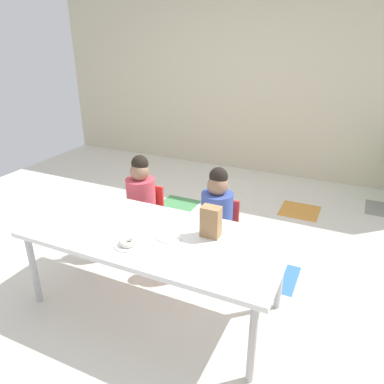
% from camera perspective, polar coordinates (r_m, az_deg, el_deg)
% --- Properties ---
extents(ground_plane, '(6.31, 4.99, 0.02)m').
position_cam_1_polar(ground_plane, '(3.53, -2.23, -9.18)').
color(ground_plane, silver).
extents(back_wall, '(6.31, 0.10, 2.74)m').
position_cam_1_polar(back_wall, '(5.33, 10.35, 17.51)').
color(back_wall, beige).
rests_on(back_wall, ground_plane).
extents(craft_table, '(1.83, 0.82, 0.61)m').
position_cam_1_polar(craft_table, '(2.61, -5.94, -7.32)').
color(craft_table, white).
rests_on(craft_table, ground_plane).
extents(seated_child_near_camera, '(0.32, 0.31, 0.92)m').
position_cam_1_polar(seated_child_near_camera, '(3.34, -7.83, -0.43)').
color(seated_child_near_camera, red).
rests_on(seated_child_near_camera, ground_plane).
extents(seated_child_middle_seat, '(0.32, 0.32, 0.92)m').
position_cam_1_polar(seated_child_middle_seat, '(3.03, 3.95, -2.81)').
color(seated_child_middle_seat, red).
rests_on(seated_child_middle_seat, ground_plane).
extents(paper_bag_brown, '(0.13, 0.09, 0.22)m').
position_cam_1_polar(paper_bag_brown, '(2.50, 2.94, -4.61)').
color(paper_bag_brown, '#9E754C').
rests_on(paper_bag_brown, craft_table).
extents(paper_plate_near_edge, '(0.18, 0.18, 0.01)m').
position_cam_1_polar(paper_plate_near_edge, '(2.47, -9.83, -8.08)').
color(paper_plate_near_edge, white).
rests_on(paper_plate_near_edge, craft_table).
extents(paper_plate_center_table, '(0.18, 0.18, 0.01)m').
position_cam_1_polar(paper_plate_center_table, '(2.54, -3.51, -6.88)').
color(paper_plate_center_table, white).
rests_on(paper_plate_center_table, craft_table).
extents(donut_powdered_on_plate, '(0.12, 0.12, 0.04)m').
position_cam_1_polar(donut_powdered_on_plate, '(2.46, -9.86, -7.65)').
color(donut_powdered_on_plate, white).
rests_on(donut_powdered_on_plate, craft_table).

